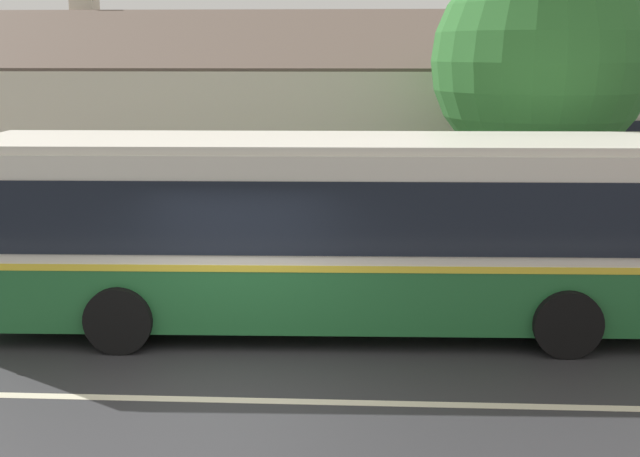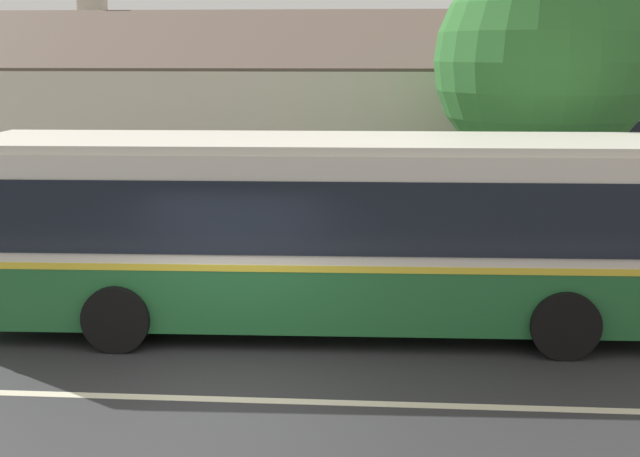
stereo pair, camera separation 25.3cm
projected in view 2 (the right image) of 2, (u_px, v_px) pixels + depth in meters
ground_plane at (220, 399)px, 10.19m from camera, size 300.00×300.00×0.00m
sidewalk_far at (277, 269)px, 16.02m from camera, size 60.00×3.00×0.15m
lane_divider_stripe at (220, 399)px, 10.19m from camera, size 60.00×0.16×0.01m
community_building at (301, 131)px, 23.36m from camera, size 23.55×9.20×6.52m
transit_bus at (329, 227)px, 12.58m from camera, size 11.26×2.97×3.02m
bench_by_building at (21, 246)px, 15.82m from camera, size 1.85×0.51×0.94m
bench_down_street at (256, 252)px, 15.35m from camera, size 1.55×0.51×0.94m
street_tree_primary at (544, 62)px, 15.83m from camera, size 4.33×4.33×6.30m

